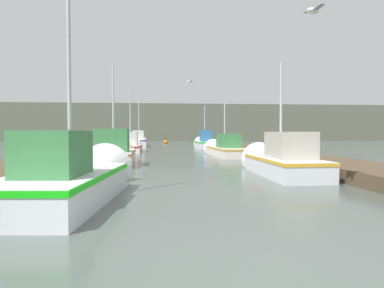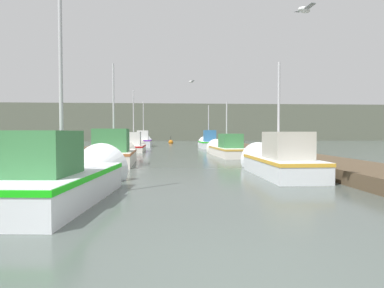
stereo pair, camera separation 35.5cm
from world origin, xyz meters
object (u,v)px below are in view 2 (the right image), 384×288
at_px(fishing_boat_6, 144,141).
at_px(mooring_piling_1, 32,163).
at_px(channel_buoy, 171,142).
at_px(seagull_lead, 191,82).
at_px(fishing_boat_2, 114,153).
at_px(mooring_piling_2, 76,157).
at_px(fishing_boat_5, 208,143).
at_px(fishing_boat_4, 134,146).
at_px(seagull_1, 304,10).
at_px(fishing_boat_3, 225,149).
at_px(fishing_boat_0, 70,177).
at_px(fishing_boat_1, 277,160).
at_px(mooring_piling_0, 109,147).

distance_m(fishing_boat_6, mooring_piling_1, 25.37).
distance_m(channel_buoy, seagull_lead, 23.18).
height_order(fishing_boat_6, channel_buoy, fishing_boat_6).
distance_m(fishing_boat_2, channel_buoy, 27.03).
distance_m(fishing_boat_6, mooring_piling_2, 21.34).
height_order(fishing_boat_6, mooring_piling_1, fishing_boat_6).
bearing_deg(fishing_boat_5, channel_buoy, 104.26).
distance_m(fishing_boat_6, seagull_lead, 15.70).
distance_m(fishing_boat_5, seagull_lead, 11.35).
relative_size(fishing_boat_4, seagull_1, 8.89).
relative_size(fishing_boat_3, seagull_lead, 11.35).
relative_size(fishing_boat_4, mooring_piling_1, 4.02).
bearing_deg(mooring_piling_2, fishing_boat_2, 66.66).
relative_size(fishing_boat_4, seagull_lead, 9.18).
relative_size(fishing_boat_0, mooring_piling_1, 4.35).
height_order(fishing_boat_6, seagull_1, fishing_boat_6).
height_order(mooring_piling_2, seagull_1, seagull_1).
height_order(fishing_boat_0, fishing_boat_6, fishing_boat_0).
bearing_deg(channel_buoy, fishing_boat_3, -82.09).
distance_m(fishing_boat_1, seagull_lead, 9.56).
relative_size(channel_buoy, seagull_lead, 1.98).
relative_size(fishing_boat_2, mooring_piling_0, 4.37).
bearing_deg(channel_buoy, fishing_boat_4, -99.56).
relative_size(fishing_boat_5, seagull_1, 8.07).
xyz_separation_m(fishing_boat_4, channel_buoy, (2.88, 17.08, -0.23)).
xyz_separation_m(fishing_boat_2, mooring_piling_1, (-1.10, -6.49, 0.14)).
bearing_deg(seagull_lead, fishing_boat_6, -13.50).
distance_m(mooring_piling_1, seagull_1, 7.34).
distance_m(mooring_piling_0, seagull_1, 14.92).
xyz_separation_m(seagull_lead, seagull_1, (1.36, -12.83, -0.43)).
bearing_deg(fishing_boat_5, mooring_piling_0, -125.01).
distance_m(fishing_boat_0, fishing_boat_2, 7.85).
bearing_deg(fishing_boat_6, mooring_piling_2, -93.37).
height_order(fishing_boat_4, mooring_piling_0, fishing_boat_4).
bearing_deg(fishing_boat_2, mooring_piling_2, -114.93).
relative_size(seagull_lead, seagull_1, 0.97).
bearing_deg(mooring_piling_2, fishing_boat_5, 67.47).
height_order(fishing_boat_4, seagull_1, fishing_boat_4).
xyz_separation_m(fishing_boat_0, fishing_boat_3, (5.65, 12.76, -0.03)).
distance_m(fishing_boat_3, fishing_boat_6, 15.11).
relative_size(fishing_boat_6, channel_buoy, 5.22).
bearing_deg(fishing_boat_4, fishing_boat_6, 89.38).
relative_size(fishing_boat_3, fishing_boat_5, 1.36).
relative_size(fishing_boat_3, mooring_piling_2, 6.33).
xyz_separation_m(mooring_piling_0, seagull_lead, (4.75, -0.38, 3.72)).
xyz_separation_m(channel_buoy, seagull_lead, (0.93, -22.79, 4.13)).
bearing_deg(fishing_boat_1, fishing_boat_4, 113.15).
bearing_deg(fishing_boat_4, fishing_boat_5, 37.96).
bearing_deg(seagull_lead, fishing_boat_0, 135.86).
bearing_deg(seagull_1, mooring_piling_1, 52.40).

